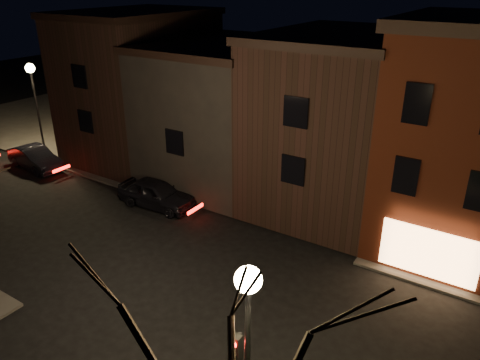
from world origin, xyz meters
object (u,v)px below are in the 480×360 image
object	(u,v)px
street_lamp_far	(33,85)
parked_car_b	(35,158)
parked_car_a	(156,194)
street_lamp_near	(248,322)

from	to	relation	value
street_lamp_far	parked_car_b	bearing A→B (deg)	-47.38
parked_car_b	parked_car_a	bearing A→B (deg)	-82.37
street_lamp_near	parked_car_a	world-z (taller)	street_lamp_near
street_lamp_near	street_lamp_far	size ratio (longest dim) A/B	1.00
street_lamp_near	street_lamp_far	world-z (taller)	same
street_lamp_near	street_lamp_far	distance (m)	28.00
parked_car_b	street_lamp_far	bearing A→B (deg)	48.76
street_lamp_far	street_lamp_near	bearing A→B (deg)	-25.83
street_lamp_far	parked_car_a	bearing A→B (deg)	-7.74
street_lamp_near	parked_car_a	bearing A→B (deg)	140.42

